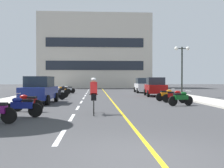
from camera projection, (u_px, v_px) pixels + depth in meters
The scene contains 34 objects.
ground_plane at pixel (106, 96), 26.77m from camera, with size 140.00×140.00×0.00m, color #38383A.
curb_left at pixel (37, 94), 29.31m from camera, with size 2.40×72.00×0.12m, color #B7B2A8.
curb_right at pixel (170, 94), 30.21m from camera, with size 2.40×72.00×0.12m, color #B7B2A8.
lane_dash_0 at pixel (60, 137), 7.68m from camera, with size 0.14×2.20×0.01m, color silver.
lane_dash_1 at pixel (72, 117), 11.67m from camera, with size 0.14×2.20×0.01m, color silver.
lane_dash_2 at pixel (78, 108), 15.67m from camera, with size 0.14×2.20×0.01m, color silver.
lane_dash_3 at pixel (81, 102), 19.66m from camera, with size 0.14×2.20×0.01m, color silver.
lane_dash_4 at pixel (84, 98), 23.65m from camera, with size 0.14×2.20×0.01m, color silver.
lane_dash_5 at pixel (85, 96), 27.64m from camera, with size 0.14×2.20×0.01m, color silver.
lane_dash_6 at pixel (86, 94), 31.63m from camera, with size 0.14×2.20×0.01m, color silver.
lane_dash_7 at pixel (87, 92), 35.63m from camera, with size 0.14×2.20×0.01m, color silver.
lane_dash_8 at pixel (88, 91), 39.62m from camera, with size 0.14×2.20×0.01m, color silver.
lane_dash_9 at pixel (89, 90), 43.61m from camera, with size 0.14×2.20×0.01m, color silver.
lane_dash_10 at pixel (89, 89), 47.60m from camera, with size 0.14×2.20×0.01m, color silver.
lane_dash_11 at pixel (90, 88), 51.59m from camera, with size 0.14×2.20×0.01m, color silver.
centre_line_yellow at pixel (107, 94), 29.78m from camera, with size 0.12×66.00×0.01m, color gold.
office_building at pixel (95, 53), 55.02m from camera, with size 21.30×9.09×14.06m.
street_lamp_mid at pixel (182, 59), 26.09m from camera, with size 1.46×0.36×4.61m.
parked_car_near at pixel (40, 90), 18.59m from camera, with size 2.11×4.29×1.82m.
parked_car_mid at pixel (155, 87), 26.86m from camera, with size 2.18×4.32×1.82m.
parked_car_far at pixel (143, 85), 34.07m from camera, with size 2.03×4.25×1.82m.
motorcycle_2 at pixel (22, 106), 11.67m from camera, with size 1.70×0.60×0.92m.
motorcycle_3 at pixel (27, 102), 13.74m from camera, with size 1.66×0.72×0.92m.
motorcycle_4 at pixel (181, 98), 16.93m from camera, with size 1.67×0.70×0.92m.
motorcycle_5 at pixel (175, 96), 18.99m from camera, with size 1.64×0.78×0.92m.
motorcycle_6 at pixel (167, 95), 20.67m from camera, with size 1.69×0.61×0.92m.
motorcycle_7 at pixel (55, 94), 21.98m from camera, with size 1.69×0.60×0.92m.
motorcycle_8 at pixel (59, 92), 24.40m from camera, with size 1.70×0.60×0.92m.
motorcycle_9 at pixel (60, 91), 27.20m from camera, with size 1.70×0.60×0.92m.
motorcycle_10 at pixel (62, 90), 29.15m from camera, with size 1.70×0.60×0.92m.
motorcycle_11 at pixel (63, 90), 30.55m from camera, with size 1.70×0.60×0.92m.
motorcycle_12 at pixel (68, 89), 32.19m from camera, with size 1.65×0.76×0.92m.
motorcycle_13 at pixel (65, 89), 33.67m from camera, with size 1.70×0.60×0.92m.
cyclist_rider at pixel (94, 95), 12.77m from camera, with size 0.42×1.77×1.71m.
Camera 1 is at (-1.03, -5.73, 1.60)m, focal length 44.26 mm.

